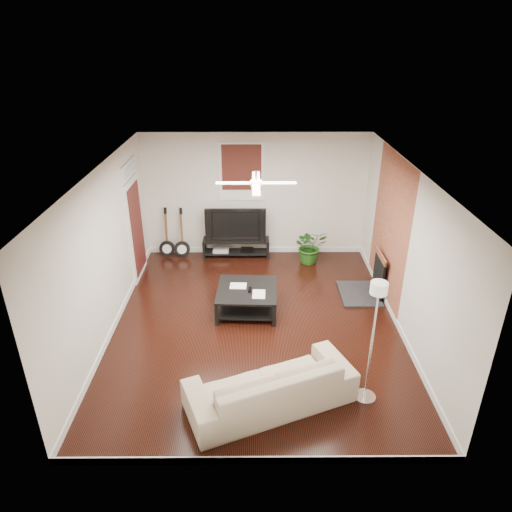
# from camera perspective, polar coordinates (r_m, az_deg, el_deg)

# --- Properties ---
(room) EXTENTS (5.01, 6.01, 2.81)m
(room) POSITION_cam_1_polar(r_m,az_deg,el_deg) (7.67, 0.02, 0.37)
(room) COLOR black
(room) RESTS_ON ground
(brick_accent) EXTENTS (0.02, 2.20, 2.80)m
(brick_accent) POSITION_cam_1_polar(r_m,az_deg,el_deg) (8.95, 16.14, 3.16)
(brick_accent) COLOR #994E31
(brick_accent) RESTS_ON floor
(fireplace) EXTENTS (0.80, 1.10, 0.92)m
(fireplace) POSITION_cam_1_polar(r_m,az_deg,el_deg) (9.26, 13.73, -2.19)
(fireplace) COLOR black
(fireplace) RESTS_ON floor
(window_back) EXTENTS (1.00, 0.06, 1.30)m
(window_back) POSITION_cam_1_polar(r_m,az_deg,el_deg) (10.27, -1.78, 10.33)
(window_back) COLOR #3E1A11
(window_back) RESTS_ON wall_back
(door_left) EXTENTS (0.08, 1.00, 2.50)m
(door_left) POSITION_cam_1_polar(r_m,az_deg,el_deg) (9.78, -14.66, 4.33)
(door_left) COLOR white
(door_left) RESTS_ON wall_left
(tv_stand) EXTENTS (1.52, 0.40, 0.42)m
(tv_stand) POSITION_cam_1_polar(r_m,az_deg,el_deg) (10.70, -2.46, 1.04)
(tv_stand) COLOR black
(tv_stand) RESTS_ON floor
(tv) EXTENTS (1.36, 0.18, 0.78)m
(tv) POSITION_cam_1_polar(r_m,az_deg,el_deg) (10.48, -2.52, 4.08)
(tv) COLOR black
(tv) RESTS_ON tv_stand
(coffee_table) EXTENTS (1.13, 1.13, 0.46)m
(coffee_table) POSITION_cam_1_polar(r_m,az_deg,el_deg) (8.63, -1.12, -5.37)
(coffee_table) COLOR black
(coffee_table) RESTS_ON floor
(sofa) EXTENTS (2.49, 1.72, 0.68)m
(sofa) POSITION_cam_1_polar(r_m,az_deg,el_deg) (6.60, 1.81, -15.52)
(sofa) COLOR tan
(sofa) RESTS_ON floor
(floor_lamp) EXTENTS (0.41, 0.41, 1.89)m
(floor_lamp) POSITION_cam_1_polar(r_m,az_deg,el_deg) (6.49, 14.05, -10.42)
(floor_lamp) COLOR silver
(floor_lamp) RESTS_ON floor
(potted_plant) EXTENTS (0.82, 0.75, 0.81)m
(potted_plant) POSITION_cam_1_polar(r_m,az_deg,el_deg) (10.39, 6.70, 1.23)
(potted_plant) COLOR #215618
(potted_plant) RESTS_ON floor
(guitar_left) EXTENTS (0.36, 0.26, 1.16)m
(guitar_left) POSITION_cam_1_polar(r_m,az_deg,el_deg) (10.70, -11.05, 2.73)
(guitar_left) COLOR black
(guitar_left) RESTS_ON floor
(guitar_right) EXTENTS (0.39, 0.29, 1.16)m
(guitar_right) POSITION_cam_1_polar(r_m,az_deg,el_deg) (10.62, -9.22, 2.69)
(guitar_right) COLOR black
(guitar_right) RESTS_ON floor
(ceiling_fan) EXTENTS (1.24, 1.24, 0.32)m
(ceiling_fan) POSITION_cam_1_polar(r_m,az_deg,el_deg) (7.24, 0.02, 8.98)
(ceiling_fan) COLOR white
(ceiling_fan) RESTS_ON ceiling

